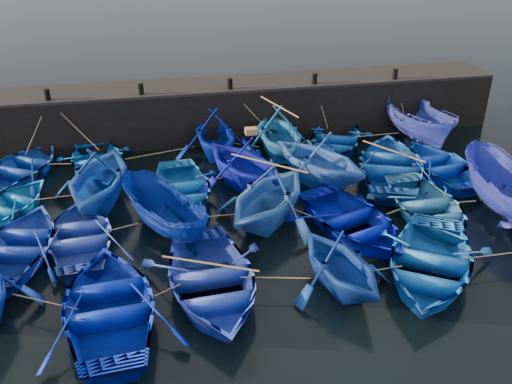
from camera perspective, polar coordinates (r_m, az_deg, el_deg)
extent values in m
plane|color=black|center=(19.24, 1.78, -6.37)|extent=(120.00, 120.00, 0.00)
cube|color=black|center=(27.85, -2.82, 8.17)|extent=(26.00, 2.50, 2.50)
cube|color=black|center=(27.41, -2.89, 10.73)|extent=(26.00, 2.50, 0.12)
cylinder|color=black|center=(26.62, -20.14, 9.13)|extent=(0.24, 0.24, 0.50)
cylinder|color=black|center=(26.24, -11.43, 10.07)|extent=(0.24, 0.24, 0.50)
cylinder|color=black|center=(26.47, -2.62, 10.77)|extent=(0.24, 0.24, 0.50)
cylinder|color=black|center=(27.29, 5.88, 11.22)|extent=(0.24, 0.24, 0.50)
cylinder|color=black|center=(28.65, 13.74, 11.41)|extent=(0.24, 0.24, 0.50)
imported|color=navy|center=(25.80, -22.40, 2.31)|extent=(5.17, 5.76, 0.98)
imported|color=blue|center=(25.11, -15.53, 2.80)|extent=(4.28, 5.34, 0.99)
imported|color=#021A98|center=(25.60, -4.16, 5.86)|extent=(3.76, 4.33, 2.22)
imported|color=#1D6AB4|center=(25.49, 2.26, 5.99)|extent=(4.05, 4.64, 2.36)
imported|color=navy|center=(26.70, 7.95, 5.23)|extent=(5.07, 5.77, 0.99)
imported|color=#273895|center=(28.05, 15.90, 6.75)|extent=(2.51, 5.50, 2.06)
imported|color=blue|center=(23.14, -23.70, -1.24)|extent=(4.77, 5.08, 0.86)
imported|color=#1748A5|center=(22.27, -15.42, 1.54)|extent=(5.14, 5.62, 2.51)
imported|color=blue|center=(22.42, -7.44, 0.38)|extent=(3.63, 4.89, 0.98)
imported|color=#08109B|center=(22.79, -1.22, 3.07)|extent=(5.48, 5.73, 2.34)
imported|color=blue|center=(23.17, 6.34, 3.44)|extent=(5.86, 6.02, 2.41)
imported|color=#0F459C|center=(24.52, 13.39, 2.69)|extent=(5.76, 6.74, 1.18)
imported|color=#0A3DC6|center=(25.34, 18.04, 2.61)|extent=(3.82, 4.96, 0.95)
imported|color=#163197|center=(20.44, -22.56, -4.88)|extent=(4.29, 5.36, 0.99)
imported|color=#2C44B8|center=(20.27, -17.11, -4.17)|extent=(3.74, 4.94, 0.96)
imported|color=navy|center=(20.13, -9.24, -2.10)|extent=(3.69, 4.71, 1.73)
imported|color=#2659A8|center=(20.27, 1.24, -0.28)|extent=(6.07, 6.13, 2.44)
imported|color=#000C9E|center=(20.38, 9.64, -2.85)|extent=(5.06, 5.96, 1.05)
imported|color=#317BC4|center=(21.91, 16.78, -1.37)|extent=(3.61, 4.98, 1.02)
imported|color=#212B9C|center=(23.05, 23.23, 0.27)|extent=(2.22, 5.09, 1.92)
imported|color=#021A9D|center=(16.88, -14.39, -10.86)|extent=(4.39, 5.81, 1.14)
imported|color=#233CBF|center=(17.29, -4.55, -8.77)|extent=(4.33, 5.79, 1.15)
imported|color=navy|center=(17.40, 8.45, -7.04)|extent=(4.19, 4.54, 1.98)
imported|color=blue|center=(18.76, 16.94, -6.75)|extent=(6.16, 6.70, 1.13)
cube|color=#9C6E44|center=(22.31, -0.49, 6.11)|extent=(0.46, 0.35, 0.24)
cylinder|color=tan|center=(25.38, -19.03, 2.67)|extent=(1.33, 0.23, 0.04)
cylinder|color=tan|center=(25.33, -9.76, 3.85)|extent=(3.32, 0.85, 0.04)
cylinder|color=tan|center=(25.74, -0.94, 4.71)|extent=(1.01, 0.59, 0.04)
cylinder|color=tan|center=(26.18, 5.15, 5.03)|extent=(0.98, 0.29, 0.04)
cylinder|color=tan|center=(27.39, 11.97, 5.61)|extent=(2.24, 0.10, 0.04)
cylinder|color=tan|center=(22.77, -19.52, -0.52)|extent=(1.67, 0.17, 0.04)
cylinder|color=tan|center=(22.44, -11.33, 0.24)|extent=(1.25, 0.15, 0.04)
cylinder|color=tan|center=(22.70, -4.28, 1.11)|extent=(0.78, 0.54, 0.04)
cylinder|color=tan|center=(23.22, 2.56, 1.84)|extent=(1.24, 0.32, 0.04)
cylinder|color=tan|center=(23.95, 9.90, 2.31)|extent=(1.38, 0.06, 0.04)
cylinder|color=tan|center=(24.90, 15.76, 2.68)|extent=(0.38, 0.22, 0.04)
cylinder|color=tan|center=(20.30, -19.88, -4.39)|extent=(0.17, 0.23, 0.04)
cylinder|color=tan|center=(20.21, -13.15, -3.44)|extent=(1.03, 0.34, 0.04)
cylinder|color=tan|center=(20.37, -3.93, -2.39)|extent=(1.93, 0.06, 0.04)
cylinder|color=tan|center=(20.43, 5.41, -2.35)|extent=(1.03, 1.19, 0.04)
cylinder|color=tan|center=(21.09, 13.35, -2.01)|extent=(1.27, 0.51, 0.04)
cylinder|color=tan|center=(22.53, 20.01, -0.94)|extent=(1.01, 0.07, 0.04)
cylinder|color=tan|center=(17.57, -20.40, -10.23)|extent=(1.91, 1.06, 0.04)
cylinder|color=tan|center=(17.03, -9.39, -9.89)|extent=(1.14, 0.62, 0.04)
cylinder|color=tan|center=(17.37, 1.97, -8.57)|extent=(2.08, 0.48, 0.04)
cylinder|color=tan|center=(18.16, 12.77, -7.50)|extent=(1.16, 0.10, 0.04)
cylinder|color=tan|center=(19.96, 23.29, -5.73)|extent=(3.14, 0.05, 0.04)
cylinder|color=tan|center=(26.69, -21.06, 6.04)|extent=(1.23, 0.85, 2.09)
cylinder|color=tan|center=(26.35, -17.76, 6.33)|extent=(1.98, 1.04, 2.10)
cylinder|color=tan|center=(26.66, -3.52, 7.95)|extent=(0.99, 0.23, 2.09)
cylinder|color=tan|center=(26.60, -0.43, 7.95)|extent=(1.88, 0.79, 2.09)
cylinder|color=tan|center=(27.48, 6.56, 8.47)|extent=(0.66, 0.54, 2.08)
cylinder|color=tan|center=(28.90, 14.28, 8.80)|extent=(0.70, 0.48, 2.08)
cylinder|color=#99724C|center=(25.04, 2.32, 8.54)|extent=(1.08, 2.84, 0.06)
cylinder|color=#99724C|center=(24.26, 13.56, 4.00)|extent=(1.77, 2.49, 0.06)
cylinder|color=#99724C|center=(19.69, 1.28, 2.90)|extent=(2.34, 1.97, 0.06)
cylinder|color=#99724C|center=(16.93, -4.62, -7.15)|extent=(2.74, 1.32, 0.06)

